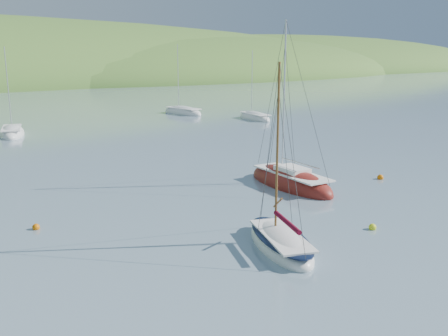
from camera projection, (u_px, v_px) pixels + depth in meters
ground at (327, 249)px, 24.80m from camera, size 700.00×700.00×0.00m
daysailer_white at (281, 243)px, 25.00m from camera, size 4.51×6.78×9.79m
sloop_red at (290, 183)px, 36.55m from camera, size 3.82×8.92×12.83m
distant_sloop_a at (12, 134)px, 59.06m from camera, size 4.83×8.28×11.17m
distant_sloop_b at (183, 113)px, 79.73m from camera, size 4.06×8.63×11.84m
distant_sloop_d at (255, 118)px, 73.24m from camera, size 3.87×7.87×10.76m
mooring_buoys at (297, 209)px, 30.80m from camera, size 25.27×11.44×0.49m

